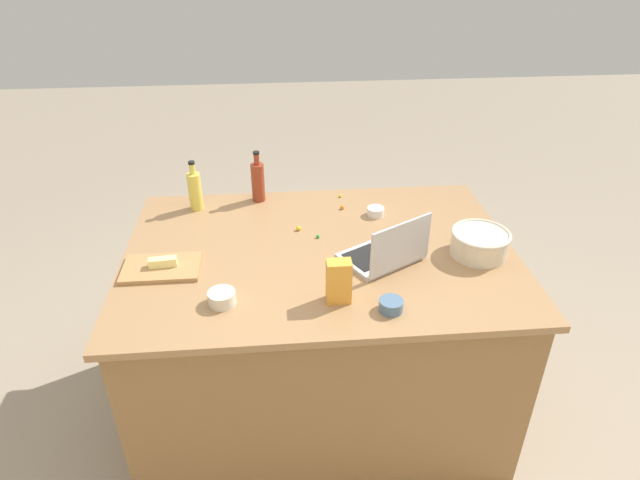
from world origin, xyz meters
name	(u,v)px	position (x,y,z in m)	size (l,w,h in m)	color
ground_plane	(320,399)	(0.00, 0.00, 0.00)	(12.00, 12.00, 0.00)	gray
island_counter	(320,331)	(0.00, 0.00, 0.45)	(1.65, 1.15, 0.90)	olive
laptop	(387,252)	(-0.26, 0.12, 0.95)	(0.38, 0.35, 0.22)	#B7B7BC
mixing_bowl_large	(480,243)	(-0.66, 0.09, 0.96)	(0.24, 0.24, 0.11)	beige
bottle_soy	(258,181)	(0.26, -0.50, 1.00)	(0.07, 0.07, 0.26)	maroon
bottle_oil	(195,190)	(0.56, -0.43, 1.00)	(0.06, 0.06, 0.24)	#DBC64C
cutting_board	(162,268)	(0.65, 0.09, 0.91)	(0.31, 0.20, 0.02)	#AD7F4C
butter_stick_left	(163,262)	(0.64, 0.09, 0.94)	(0.11, 0.04, 0.04)	#F4E58C
ramekin_small	(376,212)	(-0.29, -0.29, 0.92)	(0.08, 0.08, 0.04)	white
ramekin_medium	(222,298)	(0.39, 0.33, 0.93)	(0.10, 0.10, 0.05)	beige
ramekin_wide	(391,305)	(-0.22, 0.43, 0.92)	(0.09, 0.09, 0.04)	slate
candy_bag	(339,281)	(-0.04, 0.35, 0.99)	(0.09, 0.06, 0.17)	gold
candy_0	(317,236)	(0.00, -0.10, 0.91)	(0.02, 0.02, 0.02)	green
candy_1	(340,196)	(-0.15, -0.49, 0.91)	(0.01, 0.01, 0.01)	yellow
candy_2	(342,207)	(-0.14, -0.36, 0.91)	(0.02, 0.02, 0.02)	orange
candy_3	(424,220)	(-0.50, -0.21, 0.91)	(0.02, 0.02, 0.02)	yellow
candy_4	(298,228)	(0.08, -0.17, 0.91)	(0.02, 0.02, 0.02)	yellow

